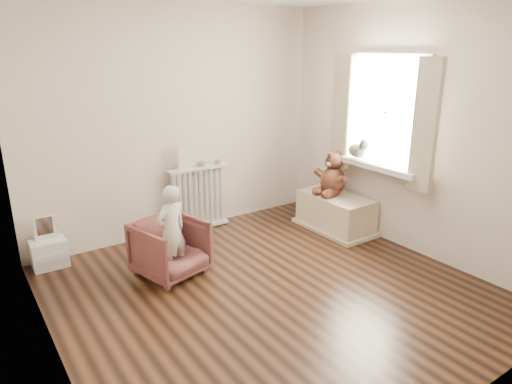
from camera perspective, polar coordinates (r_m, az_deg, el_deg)
floor at (r=4.27m, az=1.81°, el=-12.19°), size 3.60×3.60×0.01m
back_wall at (r=5.32m, az=-9.73°, el=8.54°), size 3.60×0.02×2.60m
front_wall at (r=2.63m, az=26.02°, el=-2.54°), size 3.60×0.02×2.60m
left_wall at (r=3.11m, az=-25.78°, el=0.46°), size 0.02×3.60×2.60m
right_wall at (r=5.05m, az=18.81°, el=7.38°), size 0.02×3.60×2.60m
window at (r=5.18m, az=16.04°, el=9.56°), size 0.03×0.90×1.10m
window_sill at (r=5.22m, az=14.87°, el=3.21°), size 0.22×1.10×0.06m
curtain_left at (r=4.76m, az=20.40°, el=7.73°), size 0.06×0.26×1.30m
curtain_right at (r=5.49m, az=10.63°, el=9.73°), size 0.06×0.26×1.30m
radiator at (r=5.50m, az=-7.22°, el=-0.83°), size 0.74×0.14×0.78m
paper_doll at (r=5.29m, az=-8.92°, el=4.27°), size 0.16×0.01×0.27m
tin_a at (r=5.40m, az=-6.88°, el=3.49°), size 0.10×0.10×0.06m
tin_b at (r=5.51m, az=-4.76°, el=3.76°), size 0.08×0.08×0.04m
toy_vanity at (r=5.02m, az=-24.61°, el=-5.62°), size 0.33×0.24×0.52m
armchair at (r=4.49m, az=-10.65°, el=-6.92°), size 0.73×0.74×0.55m
child at (r=4.37m, az=-10.53°, el=-4.84°), size 0.37×0.29×0.90m
toy_bench at (r=5.60m, az=9.88°, el=-2.65°), size 0.48×0.91×0.43m
teddy_bear at (r=5.52m, az=9.64°, el=2.18°), size 0.44×0.35×0.51m
plush_cat at (r=5.37m, az=12.60°, el=5.20°), size 0.25×0.32×0.24m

